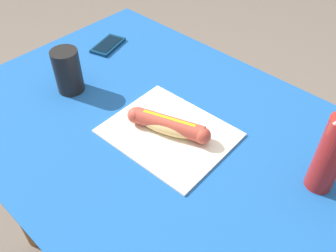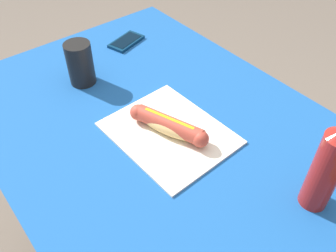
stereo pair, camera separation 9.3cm
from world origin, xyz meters
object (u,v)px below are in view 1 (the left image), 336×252
soda_bottle (333,150)px  drinking_cup (68,71)px  cell_phone (108,45)px  hot_dog (168,126)px

soda_bottle → drinking_cup: bearing=14.0°
cell_phone → drinking_cup: (-0.11, 0.23, 0.06)m
soda_bottle → drinking_cup: (0.70, 0.18, -0.05)m
cell_phone → soda_bottle: soda_bottle is taller
soda_bottle → drinking_cup: size_ratio=2.00×
cell_phone → soda_bottle: bearing=176.2°
cell_phone → soda_bottle: size_ratio=0.53×
cell_phone → drinking_cup: bearing=114.8°
cell_phone → drinking_cup: 0.26m
hot_dog → cell_phone: bearing=-21.0°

